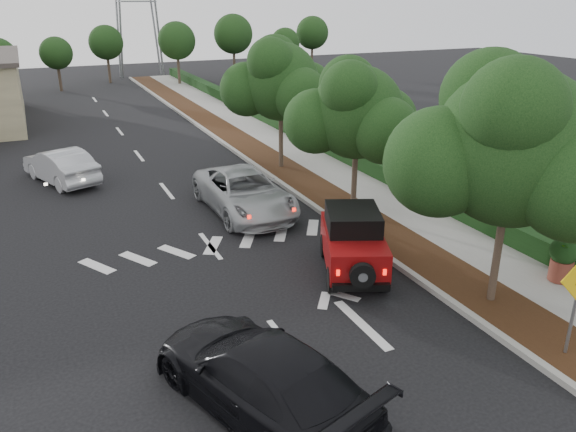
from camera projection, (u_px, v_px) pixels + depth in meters
ground at (288, 344)px, 12.94m from camera, size 120.00×120.00×0.00m
curb at (270, 175)px, 24.85m from camera, size 0.20×70.00×0.15m
planting_strip at (290, 173)px, 25.24m from camera, size 1.80×70.00×0.12m
sidewalk at (327, 168)px, 25.98m from camera, size 2.00×70.00×0.12m
hedge at (354, 157)px, 26.40m from camera, size 0.80×70.00×0.80m
transmission_tower at (142, 76)px, 55.88m from camera, size 7.00×4.00×28.00m
street_tree_near at (490, 303)px, 14.69m from camera, size 3.80×3.80×5.92m
street_tree_mid at (353, 214)px, 20.61m from camera, size 3.20×3.20×5.32m
street_tree_far at (281, 168)px, 26.11m from camera, size 3.40×3.40×5.62m
red_jeep at (352, 240)px, 16.12m from camera, size 2.77×3.78×1.85m
silver_suv_ahead at (244, 192)px, 20.61m from camera, size 2.64×5.56×1.53m
black_suv_oncoming at (261, 375)px, 10.68m from camera, size 3.65×5.66×1.52m
silver_sedan_oncoming at (61, 166)px, 23.95m from camera, size 3.01×4.70×1.46m
terracotta_planter at (564, 255)px, 15.32m from camera, size 0.76×0.76×1.33m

